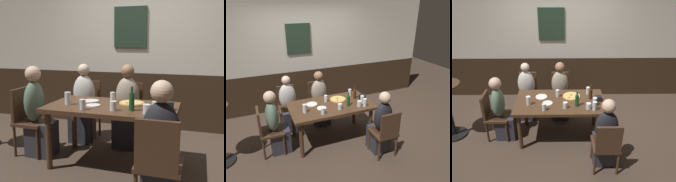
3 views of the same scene
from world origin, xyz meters
TOP-DOWN VIEW (x-y plane):
  - ground_plane at (0.00, 0.00)m, footprint 12.00×12.00m
  - wall_back at (-0.00, 1.65)m, footprint 6.40×0.13m
  - dining_table at (0.00, 0.00)m, footprint 1.54×0.85m
  - chair_right_near at (0.68, -0.84)m, footprint 0.40×0.40m
  - chair_head_west at (-1.18, 0.00)m, footprint 0.40×0.40m
  - chair_mid_far at (0.00, 0.84)m, footprint 0.40×0.40m
  - chair_left_far at (-0.68, 0.84)m, footprint 0.40×0.40m
  - person_right_near at (0.68, -0.68)m, footprint 0.34×0.37m
  - person_head_west at (-1.02, 0.00)m, footprint 0.37×0.34m
  - person_mid_far at (-0.00, 0.68)m, footprint 0.34×0.37m
  - person_left_far at (-0.68, 0.68)m, footprint 0.34×0.37m
  - pizza at (0.20, 0.15)m, footprint 0.31×0.31m
  - tumbler_water at (-0.25, -0.29)m, footprint 0.07×0.07m
  - highball_clear at (0.56, -0.30)m, footprint 0.07×0.07m
  - beer_glass_half at (0.09, -0.23)m, footprint 0.08×0.08m
  - tumbler_short at (0.57, -0.16)m, footprint 0.07×0.07m
  - pint_glass_amber at (0.46, -0.26)m, footprint 0.08×0.08m
  - pint_glass_stout at (0.51, 0.25)m, footprint 0.07×0.07m
  - beer_glass_tall at (-0.52, -0.11)m, footprint 0.07×0.07m
  - pint_glass_pale at (-0.04, 0.16)m, footprint 0.06×0.06m
  - beer_bottle_green at (0.28, -0.17)m, footprint 0.06×0.06m
  - beer_bottle_brown at (0.53, 0.07)m, footprint 0.06×0.06m
  - plate_white_large at (-0.33, 0.14)m, footprint 0.21×0.21m
  - plate_white_small at (-0.21, -0.08)m, footprint 0.17×0.17m
  - condiment_caddy at (0.66, -0.00)m, footprint 0.11×0.09m

SIDE VIEW (x-z plane):
  - ground_plane at x=0.00m, z-range 0.00..0.00m
  - person_left_far at x=-0.68m, z-range -0.09..1.07m
  - person_mid_far at x=0.00m, z-range -0.09..1.08m
  - person_right_near at x=0.68m, z-range -0.09..1.08m
  - chair_right_near at x=0.68m, z-range 0.06..0.94m
  - chair_head_west at x=-1.18m, z-range 0.06..0.94m
  - chair_mid_far at x=0.00m, z-range 0.06..0.94m
  - chair_left_far at x=-0.68m, z-range 0.06..0.94m
  - person_head_west at x=-1.02m, z-range -0.09..1.09m
  - dining_table at x=0.00m, z-range 0.28..1.02m
  - plate_white_large at x=-0.33m, z-range 0.74..0.75m
  - plate_white_small at x=-0.21m, z-range 0.74..0.75m
  - pizza at x=0.20m, z-range 0.74..0.77m
  - pint_glass_amber at x=0.46m, z-range 0.73..0.83m
  - condiment_caddy at x=0.66m, z-range 0.74..0.83m
  - beer_glass_half at x=0.09m, z-range 0.73..0.84m
  - tumbler_water at x=-0.25m, z-range 0.73..0.85m
  - pint_glass_pale at x=-0.04m, z-range 0.73..0.86m
  - pint_glass_stout at x=0.51m, z-range 0.73..0.87m
  - highball_clear at x=0.56m, z-range 0.73..0.88m
  - tumbler_short at x=0.57m, z-range 0.73..0.88m
  - beer_glass_tall at x=-0.52m, z-range 0.73..0.88m
  - beer_bottle_brown at x=0.53m, z-range 0.71..0.97m
  - beer_bottle_green at x=0.28m, z-range 0.71..0.98m
  - wall_back at x=0.00m, z-range 0.00..2.60m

